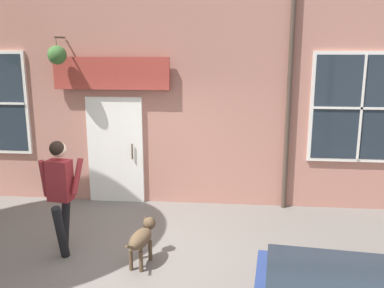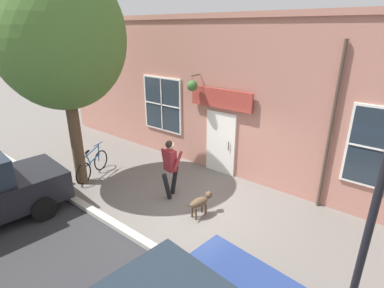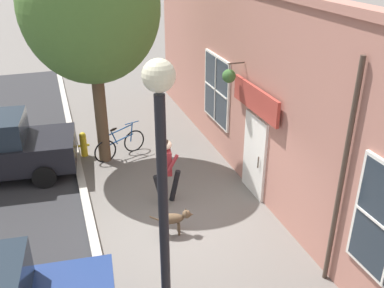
% 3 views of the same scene
% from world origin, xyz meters
% --- Properties ---
extents(ground_plane, '(90.00, 90.00, 0.00)m').
position_xyz_m(ground_plane, '(0.00, 0.00, 0.00)').
color(ground_plane, '#66605B').
extents(storefront_facade, '(0.95, 18.00, 5.02)m').
position_xyz_m(storefront_facade, '(-2.34, 0.00, 2.51)').
color(storefront_facade, '#B27566').
rests_on(storefront_facade, ground_plane).
extents(pedestrian_walking, '(0.74, 0.60, 1.74)m').
position_xyz_m(pedestrian_walking, '(0.05, -0.87, 1.05)').
color(pedestrian_walking, black).
rests_on(pedestrian_walking, ground_plane).
extents(dog_on_leash, '(0.97, 0.35, 0.61)m').
position_xyz_m(dog_on_leash, '(0.27, 0.38, 0.40)').
color(dog_on_leash, brown).
rests_on(dog_on_leash, ground_plane).
extents(street_tree_by_curb, '(3.61, 3.25, 6.38)m').
position_xyz_m(street_tree_by_curb, '(1.25, -3.72, 4.31)').
color(street_tree_by_curb, brown).
rests_on(street_tree_by_curb, ground_plane).
extents(leaning_bicycle, '(1.63, 0.69, 0.99)m').
position_xyz_m(leaning_bicycle, '(0.71, -3.77, 0.38)').
color(leaning_bicycle, black).
rests_on(leaning_bicycle, ground_plane).
extents(fire_hydrant, '(0.34, 0.20, 0.77)m').
position_xyz_m(fire_hydrant, '(1.74, -4.14, 0.40)').
color(fire_hydrant, gold).
rests_on(fire_hydrant, ground_plane).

